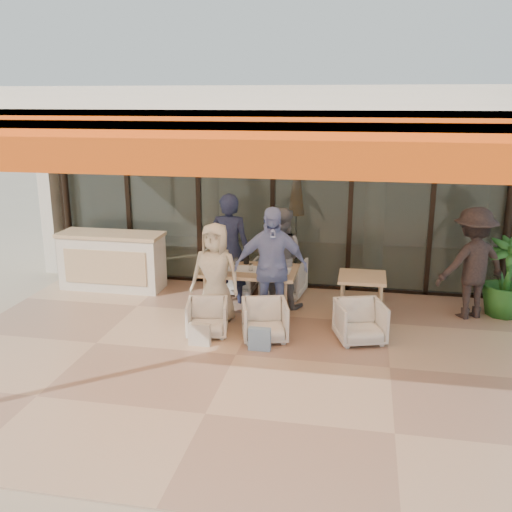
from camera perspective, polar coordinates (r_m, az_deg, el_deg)
The scene contains 21 objects.
ground at distance 7.71m, azimuth -2.02°, elevation -10.00°, with size 70.00×70.00×0.00m, color #C6B293.
terrace_floor at distance 7.71m, azimuth -2.02°, elevation -9.97°, with size 8.00×6.00×0.01m, color tan.
terrace_structure at distance 6.70m, azimuth -2.81°, elevation 14.90°, with size 8.00×6.00×3.40m.
glass_storefront at distance 10.05m, azimuth 1.70°, elevation 5.65°, with size 8.08×0.10×3.20m.
interior_block at distance 12.24m, azimuth 3.52°, elevation 10.37°, with size 9.05×3.62×3.52m.
host_counter at distance 10.44m, azimuth -14.19°, elevation -0.47°, with size 1.85×0.65×1.04m.
dining_table at distance 8.92m, azimuth -0.75°, elevation -1.67°, with size 1.50×0.90×0.93m.
chair_far_left at distance 9.98m, azimuth -1.98°, elevation -1.82°, with size 0.68×0.63×0.70m, color white.
chair_far_right at distance 9.83m, azimuth 2.80°, elevation -2.03°, with size 0.70×0.66×0.72m, color white.
chair_near_left at distance 8.26m, azimuth -4.90°, elevation -6.03°, with size 0.57×0.53×0.59m, color white.
chair_near_right at distance 8.08m, azimuth 0.88°, elevation -6.30°, with size 0.62×0.58×0.64m, color white.
diner_navy at distance 9.35m, azimuth -2.69°, elevation 0.69°, with size 0.68×0.45×1.86m, color #191B37.
diner_grey at distance 9.23m, azimuth 2.40°, elevation -0.18°, with size 0.80×0.63×1.65m, color slate.
diner_cream at distance 8.56m, azimuth -4.07°, elevation -1.80°, with size 0.76×0.50×1.56m, color beige.
diner_periwinkle at distance 8.35m, azimuth 1.49°, elevation -1.22°, with size 1.08×0.45×1.84m, color #7A93CC.
tote_bag_cream at distance 7.96m, azimuth -5.66°, elevation -7.89°, with size 0.30×0.10×0.34m, color silver.
tote_bag_blue at distance 7.77m, azimuth 0.36°, elevation -8.39°, with size 0.30×0.10×0.34m, color #99BFD8.
side_table at distance 8.75m, azimuth 10.55°, elevation -2.62°, with size 0.70×0.70×0.74m.
side_chair at distance 8.14m, azimuth 10.38°, elevation -6.33°, with size 0.63×0.59×0.65m, color white.
standing_woman at distance 9.31m, azimuth 20.82°, elevation -0.73°, with size 1.13×0.65×1.75m, color black.
potted_palm at distance 9.65m, azimuth 23.74°, elevation -2.03°, with size 0.71×0.71×1.26m, color #1E5919.
Camera 1 is at (1.57, -6.78, 3.32)m, focal length 40.00 mm.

